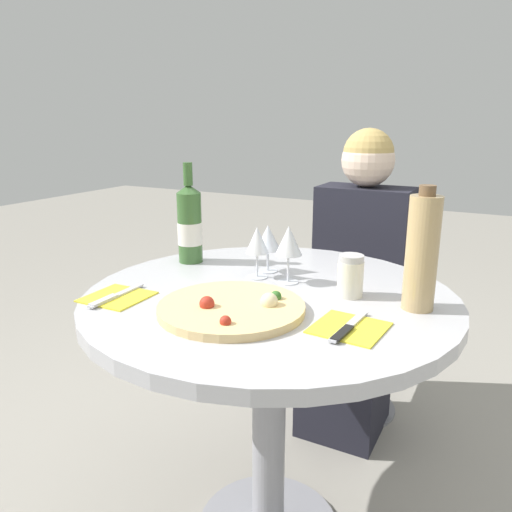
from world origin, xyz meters
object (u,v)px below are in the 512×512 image
(seated_diner, at_px, (355,295))
(wine_bottle, at_px, (190,224))
(tall_carafe, at_px, (422,252))
(chair_behind_diner, at_px, (363,310))
(dining_table, at_px, (269,341))
(pizza_large, at_px, (232,308))

(seated_diner, relative_size, wine_bottle, 3.74)
(wine_bottle, xyz_separation_m, tall_carafe, (0.72, -0.08, 0.02))
(chair_behind_diner, relative_size, tall_carafe, 2.96)
(seated_diner, xyz_separation_m, wine_bottle, (-0.39, -0.56, 0.35))
(dining_table, relative_size, seated_diner, 0.83)
(dining_table, bearing_deg, chair_behind_diner, 87.98)
(dining_table, xyz_separation_m, seated_diner, (0.03, 0.70, -0.08))
(pizza_large, xyz_separation_m, tall_carafe, (0.38, 0.23, 0.13))
(chair_behind_diner, bearing_deg, tall_carafe, 113.53)
(wine_bottle, bearing_deg, seated_diner, 55.18)
(dining_table, relative_size, wine_bottle, 3.11)
(chair_behind_diner, distance_m, pizza_large, 1.06)
(pizza_large, distance_m, tall_carafe, 0.47)
(seated_diner, height_order, tall_carafe, seated_diner)
(wine_bottle, height_order, tall_carafe, wine_bottle)
(seated_diner, relative_size, pizza_large, 3.36)
(seated_diner, distance_m, tall_carafe, 0.81)
(chair_behind_diner, height_order, tall_carafe, tall_carafe)
(dining_table, relative_size, chair_behind_diner, 1.11)
(dining_table, height_order, seated_diner, seated_diner)
(wine_bottle, relative_size, tall_carafe, 1.06)
(dining_table, relative_size, tall_carafe, 3.28)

